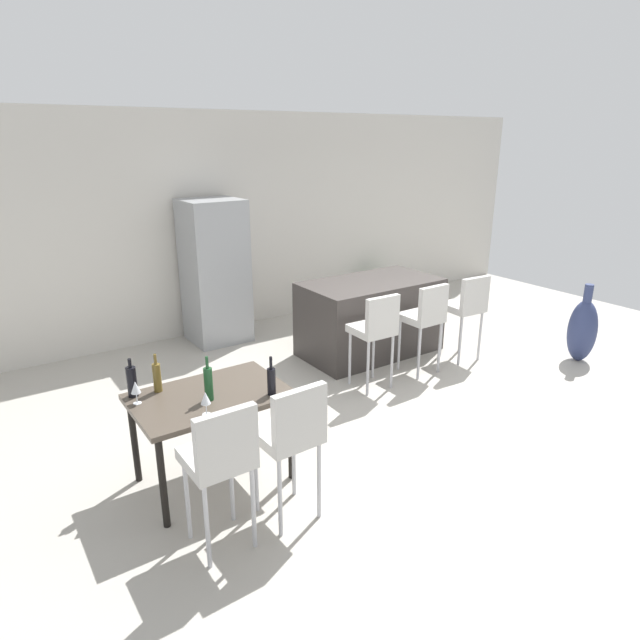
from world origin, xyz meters
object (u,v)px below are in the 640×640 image
(bar_chair_right, at_px, (467,305))
(dining_table, at_px, (211,404))
(refrigerator, at_px, (215,272))
(dining_chair_near, at_px, (220,455))
(wine_glass_middle, at_px, (205,398))
(potted_plant, at_px, (382,284))
(wine_bottle_left, at_px, (208,383))
(kitchen_island, at_px, (370,317))
(bar_chair_middle, at_px, (425,315))
(wine_bottle_right, at_px, (271,381))
(wine_bottle_inner, at_px, (157,377))
(wine_glass_far, at_px, (136,388))
(dining_chair_far, at_px, (291,431))
(wine_bottle_corner, at_px, (132,381))
(floor_vase, at_px, (582,330))
(bar_chair_left, at_px, (376,327))

(bar_chair_right, distance_m, dining_table, 3.53)
(refrigerator, bearing_deg, dining_chair_near, -113.66)
(wine_glass_middle, relative_size, potted_plant, 0.30)
(dining_table, height_order, wine_bottle_left, wine_bottle_left)
(dining_chair_near, bearing_deg, potted_plant, 39.26)
(kitchen_island, distance_m, bar_chair_middle, 0.88)
(kitchen_island, bearing_deg, refrigerator, 132.53)
(bar_chair_middle, bearing_deg, wine_bottle_right, -161.19)
(wine_bottle_inner, height_order, wine_bottle_right, wine_bottle_right)
(wine_glass_far, bearing_deg, dining_chair_far, -50.29)
(kitchen_island, distance_m, bar_chair_right, 1.17)
(bar_chair_right, xyz_separation_m, dining_chair_near, (-3.74, -1.31, 0.00))
(bar_chair_right, relative_size, wine_glass_middle, 6.03)
(wine_bottle_corner, bearing_deg, refrigerator, 55.03)
(wine_glass_middle, bearing_deg, floor_vase, 0.48)
(wine_bottle_corner, distance_m, wine_glass_far, 0.13)
(wine_bottle_corner, distance_m, floor_vase, 5.16)
(wine_glass_middle, distance_m, floor_vase, 4.79)
(kitchen_island, relative_size, bar_chair_middle, 1.60)
(bar_chair_left, bearing_deg, bar_chair_middle, -0.00)
(bar_chair_middle, bearing_deg, potted_plant, 59.23)
(bar_chair_left, relative_size, dining_chair_far, 1.00)
(dining_chair_near, relative_size, refrigerator, 0.57)
(wine_bottle_left, relative_size, refrigerator, 0.19)
(bar_chair_middle, height_order, wine_bottle_corner, bar_chair_middle)
(floor_vase, bearing_deg, wine_glass_far, 175.53)
(bar_chair_right, bearing_deg, wine_bottle_corner, -176.11)
(bar_chair_left, xyz_separation_m, wine_bottle_left, (-2.12, -0.64, 0.17))
(kitchen_island, height_order, wine_glass_far, kitchen_island)
(bar_chair_left, height_order, wine_glass_far, bar_chair_left)
(bar_chair_right, bearing_deg, refrigerator, 132.58)
(refrigerator, bearing_deg, bar_chair_middle, -57.93)
(bar_chair_middle, distance_m, wine_bottle_corner, 3.30)
(dining_table, height_order, wine_glass_far, wine_glass_far)
(dining_chair_far, distance_m, wine_bottle_inner, 1.17)
(refrigerator, bearing_deg, wine_bottle_inner, -121.99)
(dining_chair_near, bearing_deg, bar_chair_right, 19.25)
(refrigerator, relative_size, potted_plant, 3.14)
(wine_glass_far, height_order, floor_vase, floor_vase)
(wine_glass_far, bearing_deg, floor_vase, -4.47)
(dining_chair_near, height_order, wine_bottle_left, wine_bottle_left)
(dining_chair_far, xyz_separation_m, wine_glass_middle, (-0.40, 0.46, 0.17))
(wine_bottle_corner, bearing_deg, dining_chair_near, -77.73)
(wine_bottle_inner, bearing_deg, refrigerator, 58.01)
(refrigerator, relative_size, floor_vase, 1.94)
(wine_bottle_inner, bearing_deg, dining_chair_near, -87.47)
(kitchen_island, relative_size, dining_chair_near, 1.60)
(dining_chair_far, relative_size, wine_bottle_inner, 3.49)
(bar_chair_left, xyz_separation_m, floor_vase, (2.54, -0.80, -0.31))
(wine_bottle_right, bearing_deg, wine_bottle_corner, 147.41)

